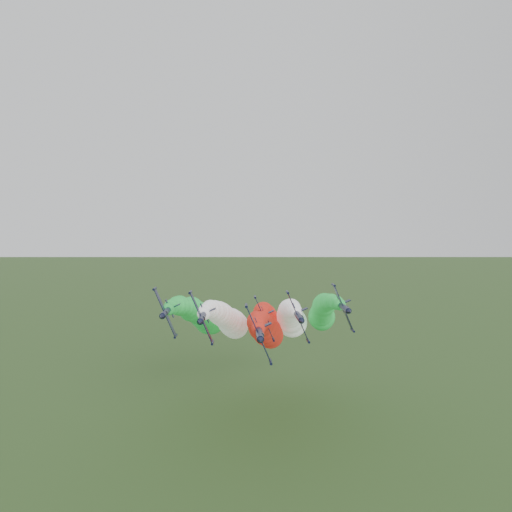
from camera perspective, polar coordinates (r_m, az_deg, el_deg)
The scene contains 6 objects.
jet_lead at distance 127.87m, azimuth 1.03°, elevation -8.36°, with size 11.61×69.94×21.77m.
jet_inner_left at distance 138.64m, azimuth -3.35°, elevation -7.21°, with size 11.91×70.24×22.07m.
jet_inner_right at distance 141.29m, azimuth 4.04°, elevation -7.09°, with size 11.73×70.06×21.90m.
jet_outer_left at distance 144.06m, azimuth -6.34°, elevation -6.76°, with size 11.72×70.05×21.89m.
jet_outer_right at distance 149.19m, azimuth 7.66°, elevation -6.36°, with size 11.74×70.07×21.90m.
jet_trail at distance 154.01m, azimuth 1.39°, elevation -7.23°, with size 11.89×70.22×22.05m.
Camera 1 is at (-9.41, -88.96, 53.98)m, focal length 35.00 mm.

